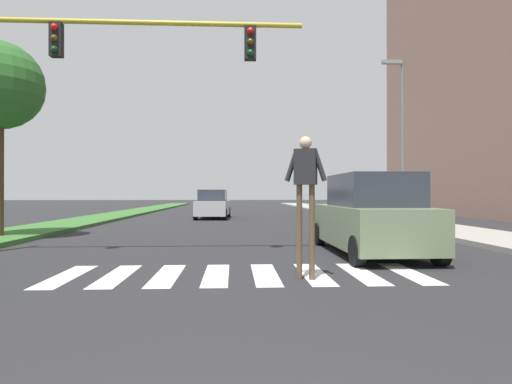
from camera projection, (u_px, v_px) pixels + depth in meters
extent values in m
plane|color=#262628|center=(236.00, 214.00, 31.36)|extent=(140.00, 140.00, 0.00)
cube|color=silver|center=(66.00, 276.00, 7.69)|extent=(0.45, 2.20, 0.01)
cube|color=silver|center=(117.00, 276.00, 7.74)|extent=(0.45, 2.20, 0.01)
cube|color=silver|center=(167.00, 275.00, 7.78)|extent=(0.45, 2.20, 0.01)
cube|color=silver|center=(216.00, 275.00, 7.83)|extent=(0.45, 2.20, 0.01)
cube|color=silver|center=(265.00, 274.00, 7.87)|extent=(0.45, 2.20, 0.01)
cube|color=silver|center=(314.00, 274.00, 7.92)|extent=(0.45, 2.20, 0.01)
cube|color=silver|center=(361.00, 273.00, 7.97)|extent=(0.45, 2.20, 0.01)
cube|color=silver|center=(409.00, 273.00, 8.01)|extent=(0.45, 2.20, 0.01)
cube|color=#386B2D|center=(121.00, 215.00, 28.96)|extent=(2.70, 64.00, 0.15)
cube|color=#9E9991|center=(352.00, 214.00, 29.79)|extent=(3.00, 64.00, 0.15)
cylinder|color=gold|center=(128.00, 22.00, 10.10)|extent=(8.28, 0.12, 0.12)
cube|color=black|center=(56.00, 40.00, 10.01)|extent=(0.28, 0.20, 0.80)
sphere|color=red|center=(54.00, 27.00, 9.89)|extent=(0.16, 0.16, 0.16)
sphere|color=#4C380F|center=(54.00, 38.00, 9.89)|extent=(0.16, 0.16, 0.16)
sphere|color=#0F3F19|center=(54.00, 49.00, 9.89)|extent=(0.16, 0.16, 0.16)
cube|color=black|center=(250.00, 44.00, 10.24)|extent=(0.28, 0.20, 0.80)
sphere|color=red|center=(250.00, 31.00, 10.12)|extent=(0.16, 0.16, 0.16)
sphere|color=#4C380F|center=(250.00, 42.00, 10.12)|extent=(0.16, 0.16, 0.16)
sphere|color=#0F3F19|center=(250.00, 53.00, 10.12)|extent=(0.16, 0.16, 0.16)
cylinder|color=slate|center=(402.00, 141.00, 19.65)|extent=(0.14, 0.14, 7.50)
cube|color=gray|center=(392.00, 62.00, 19.63)|extent=(0.90, 0.24, 0.16)
cylinder|color=brown|center=(312.00, 232.00, 7.39)|extent=(0.13, 0.13, 1.65)
cylinder|color=brown|center=(299.00, 232.00, 7.45)|extent=(0.13, 0.13, 1.65)
cube|color=#262628|center=(306.00, 167.00, 7.42)|extent=(0.44, 0.35, 0.62)
cylinder|color=#262628|center=(319.00, 165.00, 7.36)|extent=(0.28, 0.17, 0.58)
cylinder|color=#262628|center=(292.00, 165.00, 7.49)|extent=(0.28, 0.17, 0.58)
sphere|color=beige|center=(306.00, 143.00, 7.43)|extent=(0.28, 0.28, 0.22)
cube|color=gray|center=(370.00, 225.00, 10.62)|extent=(1.93, 4.61, 0.96)
cube|color=#2D333D|center=(373.00, 190.00, 10.39)|extent=(1.69, 2.54, 0.79)
cylinder|color=black|center=(320.00, 234.00, 12.41)|extent=(0.22, 0.64, 0.64)
cylinder|color=black|center=(378.00, 234.00, 12.51)|extent=(0.22, 0.64, 0.64)
cylinder|color=black|center=(357.00, 251.00, 8.72)|extent=(0.22, 0.64, 0.64)
cylinder|color=black|center=(440.00, 250.00, 8.82)|extent=(0.22, 0.64, 0.64)
cube|color=#B7B7BC|center=(213.00, 208.00, 25.79)|extent=(2.00, 4.56, 0.83)
cube|color=#2D333D|center=(213.00, 195.00, 25.57)|extent=(1.67, 2.09, 0.68)
cylinder|color=black|center=(203.00, 212.00, 27.57)|extent=(0.25, 0.65, 0.64)
cylinder|color=black|center=(228.00, 212.00, 27.58)|extent=(0.25, 0.65, 0.64)
cylinder|color=black|center=(196.00, 214.00, 24.00)|extent=(0.25, 0.65, 0.64)
cylinder|color=black|center=(225.00, 214.00, 24.01)|extent=(0.25, 0.65, 0.64)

